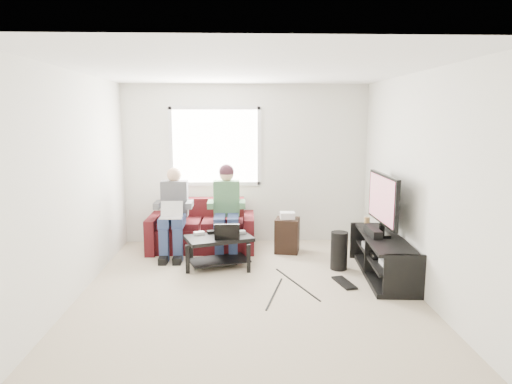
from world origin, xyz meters
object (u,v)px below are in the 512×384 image
coffee_table (219,245)px  subwoofer (339,251)px  sofa (202,231)px  tv (383,201)px  end_table (287,234)px  tv_stand (383,259)px

coffee_table → subwoofer: 1.66m
coffee_table → subwoofer: (1.65, -0.15, -0.06)m
sofa → tv: (2.47, -1.27, 0.70)m
subwoofer → tv: bearing=-21.0°
coffee_table → end_table: (1.03, 0.69, -0.04)m
tv → subwoofer: 0.92m
sofa → subwoofer: sofa is taller
coffee_table → tv_stand: tv_stand is taller
end_table → subwoofer: bearing=-53.1°
tv → end_table: bearing=137.9°
sofa → tv_stand: size_ratio=1.01×
tv → end_table: size_ratio=1.74×
end_table → tv: bearing=-42.1°
tv_stand → coffee_table: bearing=168.4°
sofa → subwoofer: 2.23m
tv → subwoofer: (-0.51, 0.20, -0.73)m
tv_stand → tv: 0.76m
subwoofer → tv_stand: bearing=-29.9°
subwoofer → sofa: bearing=151.4°
coffee_table → tv_stand: size_ratio=0.61×
coffee_table → subwoofer: size_ratio=1.92×
subwoofer → coffee_table: bearing=174.9°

